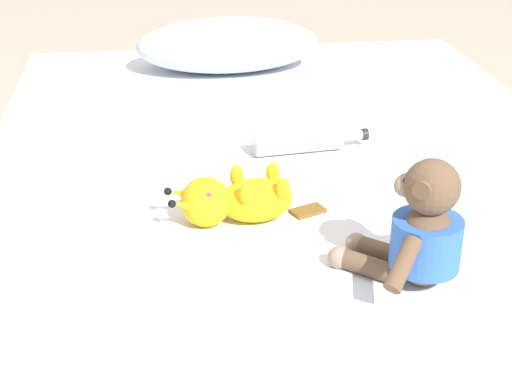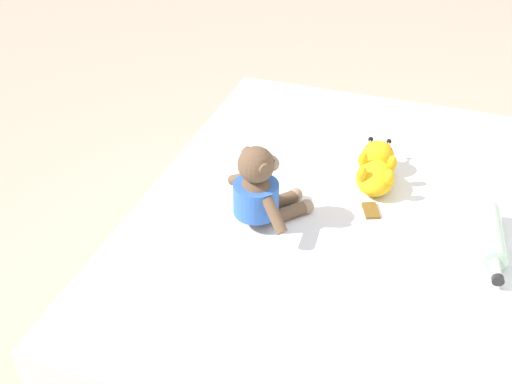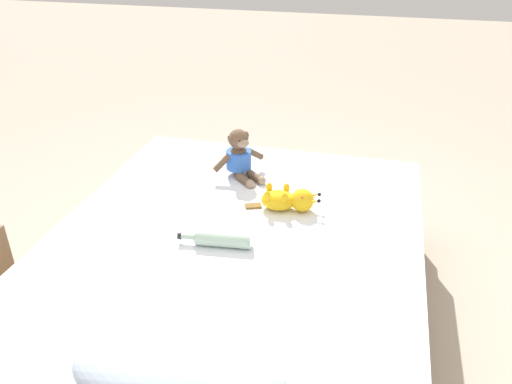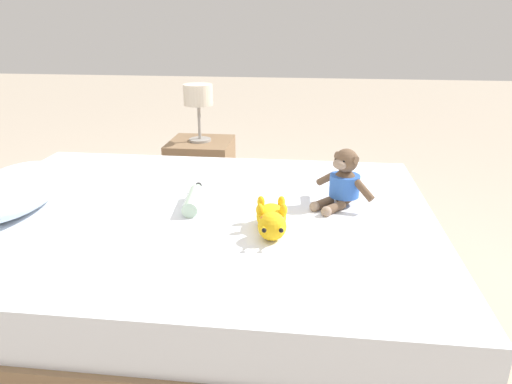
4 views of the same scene
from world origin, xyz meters
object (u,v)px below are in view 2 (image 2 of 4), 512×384
object	(u,v)px
bed	(473,302)
plush_monkey	(260,192)
plush_yellow_creature	(376,168)
glass_bottle	(492,236)

from	to	relation	value
bed	plush_monkey	xyz separation A→B (m)	(0.12, -0.60, 0.33)
plush_monkey	plush_yellow_creature	xyz separation A→B (m)	(-0.29, 0.26, -0.05)
plush_monkey	plush_yellow_creature	size ratio (longest dim) A/B	0.77
bed	plush_monkey	world-z (taller)	plush_monkey
bed	plush_yellow_creature	xyz separation A→B (m)	(-0.17, -0.34, 0.28)
bed	plush_monkey	bearing A→B (deg)	-78.36
bed	glass_bottle	world-z (taller)	glass_bottle
plush_yellow_creature	glass_bottle	distance (m)	0.39
bed	plush_yellow_creature	distance (m)	0.47
plush_monkey	glass_bottle	xyz separation A→B (m)	(-0.10, 0.60, -0.07)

